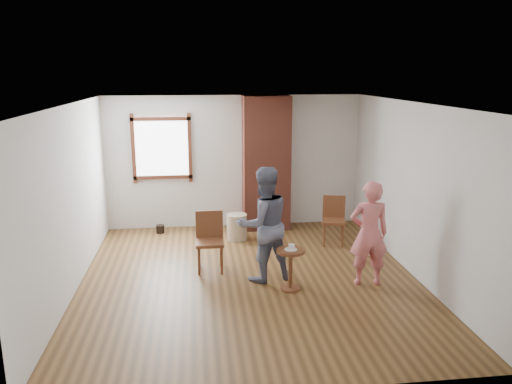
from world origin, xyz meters
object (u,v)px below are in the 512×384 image
person_pink (369,233)px  dining_chair_right (334,217)px  dining_chair_left (210,237)px  side_table (290,263)px  man (264,224)px  stoneware_crock (237,227)px

person_pink → dining_chair_right: bearing=-85.3°
dining_chair_right → dining_chair_left: bearing=-142.4°
side_table → man: (-0.33, 0.41, 0.46)m
man → person_pink: 1.53m
dining_chair_left → side_table: 1.44m
dining_chair_right → person_pink: size_ratio=0.55×
dining_chair_right → person_pink: person_pink is taller
stoneware_crock → dining_chair_right: bearing=-12.6°
dining_chair_right → side_table: size_ratio=1.43×
person_pink → stoneware_crock: bearing=-47.4°
dining_chair_left → person_pink: 2.43m
dining_chair_right → side_table: 2.20m
man → person_pink: size_ratio=1.11×
side_table → man: size_ratio=0.35×
dining_chair_left → dining_chair_right: size_ratio=1.07×
dining_chair_left → man: size_ratio=0.53×
dining_chair_left → person_pink: bearing=-19.9°
dining_chair_right → person_pink: (0.00, -1.82, 0.29)m
side_table → dining_chair_left: bearing=140.5°
stoneware_crock → man: (0.24, -1.85, 0.62)m
stoneware_crock → man: size_ratio=0.28×
stoneware_crock → dining_chair_left: size_ratio=0.53×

